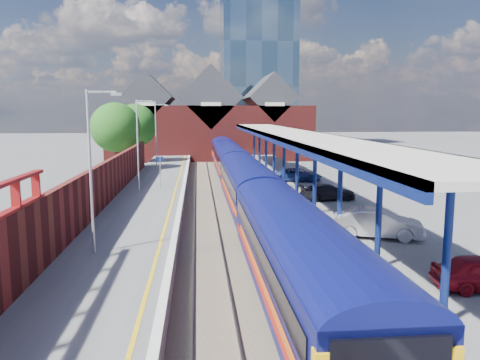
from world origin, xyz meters
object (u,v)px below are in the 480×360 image
object	(u,v)px
lamp_post_b	(93,161)
platform_sign	(160,167)
lamp_post_c	(139,140)
parked_car_silver	(378,223)
parked_car_dark	(328,192)
train	(237,169)
relay_cabinet	(375,354)
parked_car_blue	(298,175)
lamp_post_d	(157,131)

from	to	relation	value
lamp_post_b	platform_sign	bearing A→B (deg)	85.67
lamp_post_c	parked_car_silver	size ratio (longest dim) A/B	1.63
lamp_post_b	parked_car_dark	distance (m)	17.79
platform_sign	train	bearing A→B (deg)	20.13
lamp_post_c	relay_cabinet	size ratio (longest dim) A/B	7.00
lamp_post_b	lamp_post_c	bearing A→B (deg)	90.00
train	lamp_post_c	size ratio (longest dim) A/B	9.42
train	parked_car_silver	size ratio (longest dim) A/B	15.37
train	relay_cabinet	size ratio (longest dim) A/B	65.91
parked_car_silver	lamp_post_c	bearing A→B (deg)	61.88
parked_car_dark	relay_cabinet	distance (m)	20.24
lamp_post_c	train	bearing A→B (deg)	29.14
platform_sign	lamp_post_c	bearing A→B (deg)	-124.26
lamp_post_b	parked_car_silver	xyz separation A→B (m)	(13.07, 1.31, -3.29)
lamp_post_c	parked_car_blue	xyz separation A→B (m)	(13.28, 4.29, -3.42)
platform_sign	parked_car_dark	bearing A→B (deg)	-29.50
lamp_post_b	lamp_post_d	distance (m)	32.00
parked_car_blue	platform_sign	bearing A→B (deg)	119.88
lamp_post_c	platform_sign	size ratio (longest dim) A/B	2.80
lamp_post_c	platform_sign	world-z (taller)	lamp_post_c
lamp_post_c	parked_car_dark	world-z (taller)	lamp_post_c
parked_car_silver	parked_car_blue	xyz separation A→B (m)	(0.20, 18.98, -0.14)
lamp_post_c	lamp_post_b	bearing A→B (deg)	-90.00
lamp_post_b	lamp_post_d	bearing A→B (deg)	90.00
lamp_post_d	platform_sign	xyz separation A→B (m)	(1.36, -14.00, -2.30)
parked_car_dark	lamp_post_b	bearing A→B (deg)	125.52
parked_car_dark	lamp_post_c	bearing A→B (deg)	65.91
train	lamp_post_c	xyz separation A→B (m)	(-7.86, -4.38, 2.87)
parked_car_silver	parked_car_dark	world-z (taller)	parked_car_silver
lamp_post_b	parked_car_blue	distance (m)	24.49
train	platform_sign	world-z (taller)	platform_sign
train	lamp_post_c	bearing A→B (deg)	-150.86
relay_cabinet	lamp_post_d	bearing A→B (deg)	85.74
lamp_post_b	parked_car_dark	bearing A→B (deg)	39.87
lamp_post_d	parked_car_silver	bearing A→B (deg)	-66.92
parked_car_dark	parked_car_blue	size ratio (longest dim) A/B	0.94
train	lamp_post_b	world-z (taller)	lamp_post_b
parked_car_dark	parked_car_blue	bearing A→B (deg)	-3.57
lamp_post_c	platform_sign	distance (m)	3.34
lamp_post_c	parked_car_dark	distance (m)	14.64
lamp_post_d	relay_cabinet	size ratio (longest dim) A/B	7.00
relay_cabinet	lamp_post_b	bearing A→B (deg)	119.92
lamp_post_b	relay_cabinet	bearing A→B (deg)	-43.09
lamp_post_b	relay_cabinet	size ratio (longest dim) A/B	7.00
lamp_post_b	parked_car_silver	world-z (taller)	lamp_post_b
train	parked_car_blue	size ratio (longest dim) A/B	16.05
lamp_post_b	parked_car_dark	size ratio (longest dim) A/B	1.81
platform_sign	parked_car_dark	world-z (taller)	platform_sign
parked_car_blue	relay_cabinet	distance (m)	29.18
platform_sign	relay_cabinet	distance (m)	27.78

